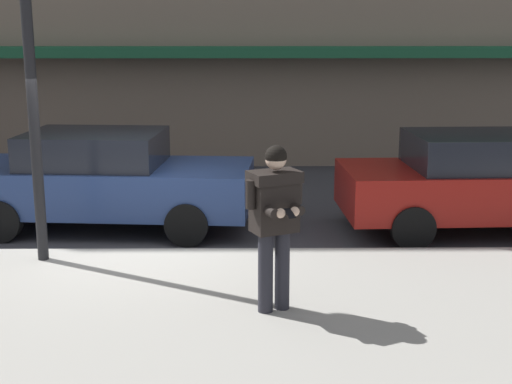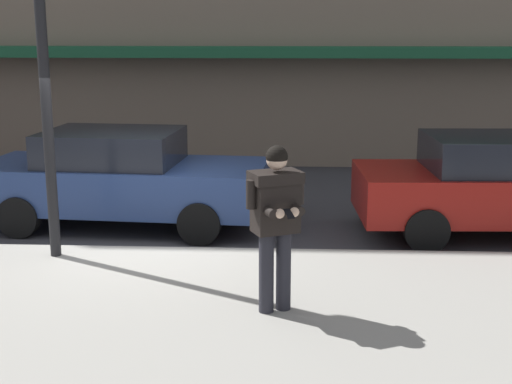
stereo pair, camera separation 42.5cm
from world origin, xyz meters
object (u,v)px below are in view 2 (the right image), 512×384
object	(u,v)px
parked_sedan_mid	(122,177)
parked_sedan_far	(505,185)
man_texting_on_phone	(276,211)
street_lamp_post	(41,26)

from	to	relation	value
parked_sedan_mid	parked_sedan_far	bearing A→B (deg)	-2.45
parked_sedan_far	man_texting_on_phone	bearing A→B (deg)	-133.97
parked_sedan_far	street_lamp_post	xyz separation A→B (m)	(-6.38, -1.75, 2.35)
man_texting_on_phone	parked_sedan_mid	bearing A→B (deg)	123.97
parked_sedan_far	street_lamp_post	size ratio (longest dim) A/B	0.94
man_texting_on_phone	street_lamp_post	xyz separation A→B (m)	(-2.98, 1.77, 1.89)
parked_sedan_mid	parked_sedan_far	world-z (taller)	same
parked_sedan_mid	street_lamp_post	size ratio (longest dim) A/B	0.95
street_lamp_post	parked_sedan_far	bearing A→B (deg)	15.36
parked_sedan_mid	man_texting_on_phone	bearing A→B (deg)	-56.03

